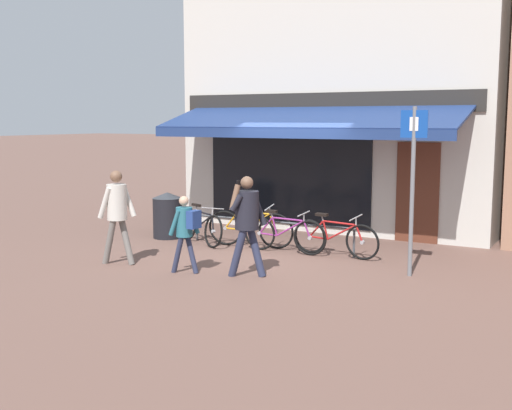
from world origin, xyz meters
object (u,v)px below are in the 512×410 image
(bicycle_orange, at_px, (250,228))
(bicycle_red, at_px, (335,238))
(pedestrian_second_adult, at_px, (117,207))
(litter_bin, at_px, (168,215))
(parking_sign, at_px, (413,175))
(bicycle_purple, at_px, (284,234))
(pedestrian_adult, at_px, (247,216))
(bicycle_black, at_px, (200,226))
(pedestrian_child, at_px, (186,225))

(bicycle_orange, bearing_deg, bicycle_red, -8.53)
(bicycle_red, height_order, pedestrian_second_adult, pedestrian_second_adult)
(bicycle_orange, relative_size, litter_bin, 1.82)
(bicycle_orange, distance_m, parking_sign, 3.80)
(bicycle_purple, distance_m, pedestrian_adult, 2.11)
(pedestrian_adult, relative_size, parking_sign, 0.60)
(bicycle_black, relative_size, bicycle_red, 0.91)
(pedestrian_adult, xyz_separation_m, pedestrian_child, (-1.00, -0.31, -0.19))
(bicycle_black, xyz_separation_m, bicycle_red, (2.94, 0.18, 0.00))
(bicycle_purple, bearing_deg, pedestrian_second_adult, -132.97)
(bicycle_orange, xyz_separation_m, bicycle_purple, (0.84, -0.14, -0.02))
(litter_bin, bearing_deg, bicycle_orange, -0.87)
(pedestrian_adult, xyz_separation_m, pedestrian_second_adult, (-2.46, -0.36, 0.01))
(pedestrian_adult, height_order, parking_sign, parking_sign)
(bicycle_red, height_order, parking_sign, parking_sign)
(parking_sign, bearing_deg, litter_bin, 171.91)
(bicycle_black, height_order, pedestrian_second_adult, pedestrian_second_adult)
(pedestrian_second_adult, distance_m, parking_sign, 5.12)
(bicycle_purple, xyz_separation_m, pedestrian_second_adult, (-2.12, -2.34, 0.66))
(bicycle_black, relative_size, pedestrian_second_adult, 0.95)
(pedestrian_adult, bearing_deg, parking_sign, -149.75)
(bicycle_black, bearing_deg, pedestrian_adult, -14.91)
(pedestrian_adult, xyz_separation_m, parking_sign, (2.32, 1.35, 0.67))
(bicycle_purple, xyz_separation_m, litter_bin, (-2.94, 0.17, 0.13))
(pedestrian_adult, relative_size, pedestrian_child, 1.27)
(pedestrian_child, bearing_deg, bicycle_purple, -102.29)
(bicycle_black, distance_m, pedestrian_second_adult, 2.41)
(pedestrian_second_adult, bearing_deg, bicycle_red, -137.49)
(bicycle_black, xyz_separation_m, pedestrian_child, (1.27, -2.26, 0.46))
(bicycle_purple, xyz_separation_m, bicycle_red, (1.00, 0.15, -0.01))
(litter_bin, bearing_deg, bicycle_black, -11.11)
(pedestrian_adult, bearing_deg, pedestrian_child, 17.23)
(litter_bin, xyz_separation_m, parking_sign, (5.60, -0.80, 1.18))
(bicycle_purple, bearing_deg, litter_bin, 176.02)
(bicycle_orange, relative_size, pedestrian_adult, 1.09)
(pedestrian_adult, bearing_deg, bicycle_purple, -80.35)
(pedestrian_child, relative_size, pedestrian_second_adult, 0.78)
(pedestrian_adult, bearing_deg, pedestrian_second_adult, 8.25)
(bicycle_black, xyz_separation_m, pedestrian_adult, (2.27, -1.95, 0.65))
(pedestrian_child, xyz_separation_m, pedestrian_second_adult, (-1.46, -0.05, 0.21))
(bicycle_red, distance_m, parking_sign, 2.25)
(pedestrian_adult, relative_size, litter_bin, 1.67)
(pedestrian_second_adult, bearing_deg, bicycle_black, -90.63)
(bicycle_purple, height_order, parking_sign, parking_sign)
(bicycle_red, bearing_deg, pedestrian_adult, -103.09)
(pedestrian_second_adult, relative_size, parking_sign, 0.61)
(bicycle_orange, relative_size, pedestrian_child, 1.38)
(pedestrian_second_adult, height_order, litter_bin, pedestrian_second_adult)
(bicycle_black, relative_size, bicycle_orange, 0.88)
(bicycle_purple, height_order, pedestrian_adult, pedestrian_adult)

